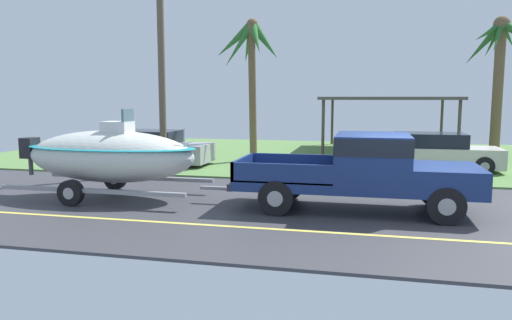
# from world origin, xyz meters

# --- Properties ---
(ground) EXTENTS (36.00, 22.00, 0.11)m
(ground) POSITION_xyz_m (0.00, 8.38, -0.01)
(ground) COLOR #38383D
(pickup_truck_towing) EXTENTS (5.77, 2.10, 1.81)m
(pickup_truck_towing) POSITION_xyz_m (-0.93, 0.31, 1.02)
(pickup_truck_towing) COLOR navy
(pickup_truck_towing) RESTS_ON ground
(boat_on_trailer) EXTENTS (6.02, 2.41, 2.37)m
(boat_on_trailer) POSITION_xyz_m (-7.65, 0.31, 1.13)
(boat_on_trailer) COLOR gray
(boat_on_trailer) RESTS_ON ground
(parked_sedan_near) EXTENTS (4.40, 1.81, 1.38)m
(parked_sedan_near) POSITION_xyz_m (1.30, 7.31, 0.67)
(parked_sedan_near) COLOR beige
(parked_sedan_near) RESTS_ON ground
(parked_sedan_far) EXTENTS (4.72, 1.88, 1.38)m
(parked_sedan_far) POSITION_xyz_m (-9.37, 6.32, 0.67)
(parked_sedan_far) COLOR #99999E
(parked_sedan_far) RESTS_ON ground
(carport_awning) EXTENTS (6.25, 5.85, 2.68)m
(carport_awning) POSITION_xyz_m (-0.17, 13.56, 2.56)
(carport_awning) COLOR #4C4238
(carport_awning) RESTS_ON ground
(palm_tree_near_right) EXTENTS (2.90, 2.57, 5.80)m
(palm_tree_near_right) POSITION_xyz_m (-5.72, 8.24, 4.45)
(palm_tree_near_right) COLOR brown
(palm_tree_near_right) RESTS_ON ground
(palm_tree_far_left) EXTENTS (3.15, 2.84, 6.14)m
(palm_tree_far_left) POSITION_xyz_m (4.42, 12.19, 4.42)
(palm_tree_far_left) COLOR brown
(palm_tree_far_left) RESTS_ON ground
(utility_pole) EXTENTS (0.24, 1.80, 8.78)m
(utility_pole) POSITION_xyz_m (-8.00, 4.56, 4.54)
(utility_pole) COLOR brown
(utility_pole) RESTS_ON ground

